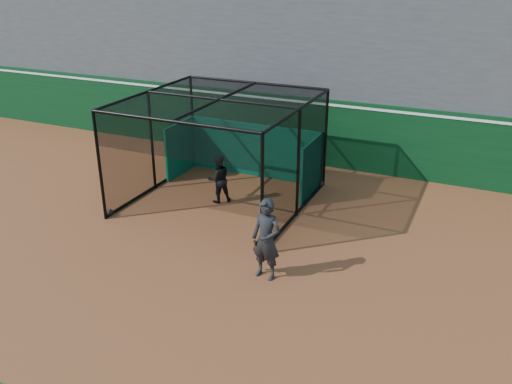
% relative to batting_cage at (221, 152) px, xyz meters
% --- Properties ---
extents(ground, '(120.00, 120.00, 0.00)m').
position_rel_batting_cage_xyz_m(ground, '(0.92, -3.89, -1.64)').
color(ground, brown).
rests_on(ground, ground).
extents(outfield_wall, '(50.00, 0.50, 2.50)m').
position_rel_batting_cage_xyz_m(outfield_wall, '(0.92, 4.61, -0.35)').
color(outfield_wall, '#093416').
rests_on(outfield_wall, ground).
extents(grandstand, '(50.00, 7.85, 8.95)m').
position_rel_batting_cage_xyz_m(grandstand, '(0.92, 8.38, 2.83)').
color(grandstand, '#4C4C4F').
rests_on(grandstand, ground).
extents(batting_cage, '(5.18, 5.28, 3.29)m').
position_rel_batting_cage_xyz_m(batting_cage, '(0.00, 0.00, 0.00)').
color(batting_cage, black).
rests_on(batting_cage, ground).
extents(batter, '(0.95, 0.94, 1.54)m').
position_rel_batting_cage_xyz_m(batter, '(-0.05, -0.09, -0.87)').
color(batter, black).
rests_on(batter, ground).
extents(on_deck_player, '(0.79, 0.56, 2.04)m').
position_rel_batting_cage_xyz_m(on_deck_player, '(3.08, -3.57, -0.63)').
color(on_deck_player, black).
rests_on(on_deck_player, ground).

